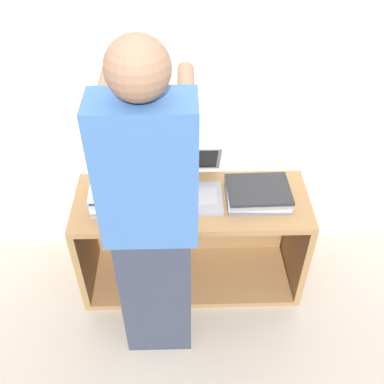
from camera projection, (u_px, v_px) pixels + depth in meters
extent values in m
plane|color=#9E9384|center=(193.00, 308.00, 2.65)|extent=(12.00, 12.00, 0.00)
cube|color=silver|center=(190.00, 76.00, 2.28)|extent=(8.00, 0.05, 2.40)
cube|color=olive|center=(192.00, 202.00, 2.40)|extent=(1.26, 0.47, 0.04)
cube|color=olive|center=(192.00, 274.00, 2.82)|extent=(1.26, 0.47, 0.04)
cube|color=olive|center=(86.00, 243.00, 2.60)|extent=(0.04, 0.47, 0.58)
cube|color=olive|center=(297.00, 239.00, 2.62)|extent=(0.04, 0.47, 0.58)
cube|color=olive|center=(191.00, 215.00, 2.77)|extent=(1.19, 0.04, 0.58)
cube|color=gray|center=(192.00, 199.00, 2.38)|extent=(0.33, 0.25, 0.02)
cube|color=gray|center=(192.00, 196.00, 2.38)|extent=(0.27, 0.14, 0.00)
cube|color=gray|center=(191.00, 159.00, 2.45)|extent=(0.33, 0.13, 0.22)
cube|color=black|center=(191.00, 159.00, 2.44)|extent=(0.29, 0.11, 0.20)
cube|color=gray|center=(125.00, 201.00, 2.37)|extent=(0.33, 0.26, 0.02)
cube|color=slate|center=(126.00, 197.00, 2.36)|extent=(0.33, 0.26, 0.02)
cube|color=#B7B7BC|center=(123.00, 195.00, 2.35)|extent=(0.34, 0.27, 0.02)
cube|color=#B7B7BC|center=(123.00, 192.00, 2.34)|extent=(0.33, 0.26, 0.02)
cube|color=gray|center=(122.00, 189.00, 2.33)|extent=(0.33, 0.26, 0.02)
cube|color=#232326|center=(123.00, 186.00, 2.32)|extent=(0.34, 0.27, 0.02)
cube|color=#B7B7BC|center=(122.00, 185.00, 2.30)|extent=(0.33, 0.26, 0.02)
cube|color=slate|center=(257.00, 198.00, 2.39)|extent=(0.33, 0.26, 0.02)
cube|color=#B7B7BC|center=(258.00, 195.00, 2.38)|extent=(0.33, 0.26, 0.02)
cube|color=gray|center=(259.00, 193.00, 2.36)|extent=(0.33, 0.26, 0.02)
cube|color=#232326|center=(259.00, 189.00, 2.36)|extent=(0.33, 0.26, 0.02)
cube|color=#2D3342|center=(157.00, 289.00, 2.25)|extent=(0.34, 0.20, 0.84)
cube|color=#38609E|center=(147.00, 174.00, 1.75)|extent=(0.40, 0.20, 0.66)
sphere|color=#8C664C|center=(137.00, 68.00, 1.46)|extent=(0.23, 0.23, 0.23)
cylinder|color=#8C664C|center=(106.00, 88.00, 1.79)|extent=(0.07, 0.32, 0.07)
cylinder|color=#8C664C|center=(186.00, 87.00, 1.79)|extent=(0.07, 0.32, 0.07)
cube|color=red|center=(121.00, 190.00, 2.25)|extent=(0.06, 0.02, 0.01)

